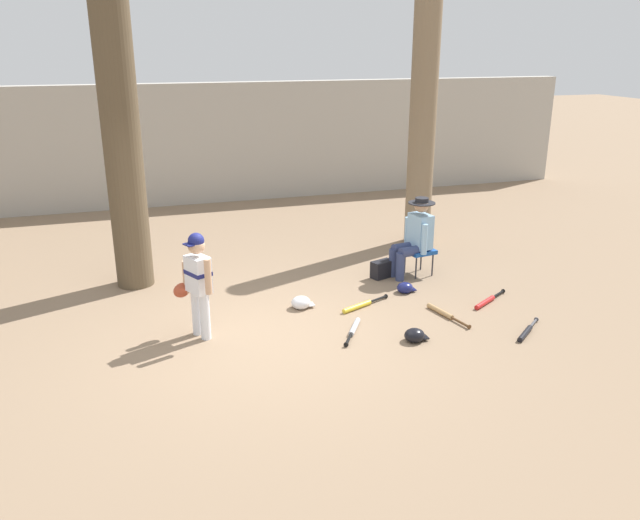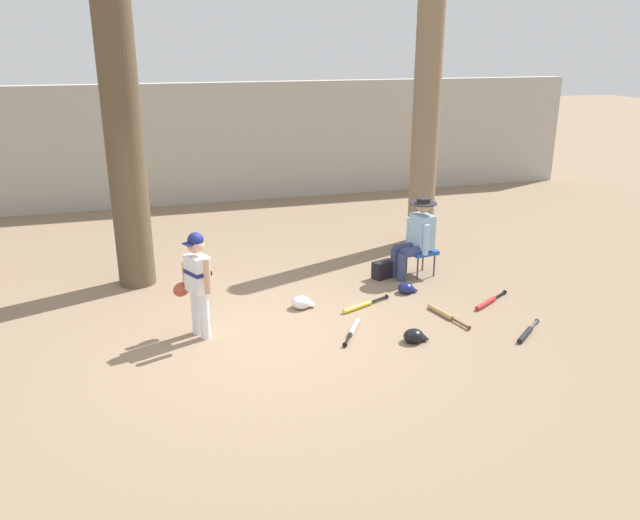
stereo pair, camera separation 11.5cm
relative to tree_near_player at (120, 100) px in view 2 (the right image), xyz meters
name	(u,v)px [view 2 (the right image)]	position (x,y,z in m)	size (l,w,h in m)	color
ground_plane	(267,339)	(1.43, -2.38, -2.63)	(60.00, 60.00, 0.00)	#897056
concrete_back_wall	(195,144)	(1.43, 4.83, -1.35)	(18.00, 0.36, 2.57)	#ADA89E
tree_near_player	(120,100)	(0.00, 0.00, 0.00)	(0.73, 0.73, 5.97)	brown
tree_behind_spectator	(425,134)	(4.87, 0.68, -0.72)	(0.64, 0.64, 4.43)	#7F6B51
young_ballplayer	(197,278)	(0.68, -2.06, -1.89)	(0.47, 0.54, 1.31)	white
folding_stool	(421,252)	(4.15, -0.87, -2.27)	(0.46, 0.46, 0.41)	#194C9E
seated_spectator	(416,235)	(4.05, -0.89, -1.99)	(0.68, 0.54, 1.20)	navy
handbag_beside_stool	(384,269)	(3.57, -0.83, -2.50)	(0.34, 0.18, 0.26)	black
bat_wood_tan	(444,314)	(3.78, -2.39, -2.60)	(0.23, 0.80, 0.07)	tan
bat_aluminum_silver	(353,329)	(2.49, -2.49, -2.60)	(0.44, 0.65, 0.07)	#B7BCC6
bat_black_composite	(527,333)	(4.47, -3.20, -2.60)	(0.59, 0.50, 0.07)	black
bat_yellow_trainer	(361,306)	(2.83, -1.83, -2.60)	(0.77, 0.39, 0.07)	yellow
bat_red_barrel	(488,302)	(4.54, -2.21, -2.60)	(0.72, 0.48, 0.07)	red
batting_helmet_black	(414,336)	(3.09, -2.96, -2.56)	(0.29, 0.23, 0.17)	black
batting_helmet_navy	(406,288)	(3.64, -1.50, -2.57)	(0.27, 0.21, 0.16)	navy
batting_helmet_white	(301,303)	(2.07, -1.59, -2.56)	(0.31, 0.24, 0.18)	silver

